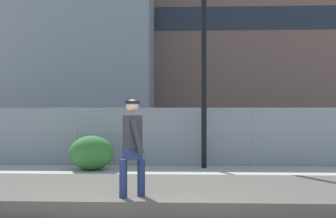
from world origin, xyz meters
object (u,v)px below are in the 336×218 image
at_px(skater, 132,147).
at_px(parked_car_near, 112,134).
at_px(street_lamp, 204,21).
at_px(parked_car_mid, 287,134).
at_px(shrub_left, 92,153).
at_px(skateboard, 132,213).

relative_size(skater, parked_car_near, 0.41).
bearing_deg(street_lamp, parked_car_mid, 47.66).
xyz_separation_m(parked_car_mid, shrub_left, (-6.80, -4.38, -0.33)).
relative_size(skater, street_lamp, 0.25).
distance_m(parked_car_near, parked_car_mid, 6.92).
height_order(parked_car_near, shrub_left, parked_car_near).
relative_size(parked_car_near, shrub_left, 3.45).
relative_size(skateboard, shrub_left, 0.62).
distance_m(skateboard, parked_car_near, 9.50).
distance_m(street_lamp, parked_car_near, 6.11).
distance_m(parked_car_mid, shrub_left, 8.10).
bearing_deg(parked_car_mid, parked_car_near, -177.16).
bearing_deg(shrub_left, parked_car_mid, 32.77).
relative_size(street_lamp, parked_car_near, 1.63).
xyz_separation_m(skateboard, skater, (0.00, 0.00, 1.07)).
bearing_deg(skateboard, shrub_left, 109.87).
relative_size(street_lamp, shrub_left, 5.61).
xyz_separation_m(skater, shrub_left, (-1.88, 5.22, -0.63)).
height_order(skateboard, skater, skater).
relative_size(skateboard, parked_car_mid, 0.18).
bearing_deg(parked_car_near, street_lamp, -45.09).
bearing_deg(parked_car_near, skater, -77.81).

